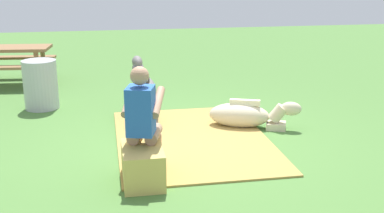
{
  "coord_description": "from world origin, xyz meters",
  "views": [
    {
      "loc": [
        -6.08,
        0.96,
        2.3
      ],
      "look_at": [
        -0.17,
        -0.12,
        0.55
      ],
      "focal_mm": 45.57,
      "sensor_mm": 36.0,
      "label": 1
    }
  ],
  "objects_px": {
    "hay_bale": "(143,165)",
    "pony_standing": "(143,87)",
    "picnic_bench": "(11,56)",
    "person_seated": "(143,117)",
    "pony_lying": "(246,115)",
    "water_barrel": "(41,85)"
  },
  "relations": [
    {
      "from": "person_seated",
      "to": "pony_lying",
      "type": "height_order",
      "value": "person_seated"
    },
    {
      "from": "pony_standing",
      "to": "water_barrel",
      "type": "height_order",
      "value": "pony_standing"
    },
    {
      "from": "pony_standing",
      "to": "hay_bale",
      "type": "bearing_deg",
      "value": 174.62
    },
    {
      "from": "water_barrel",
      "to": "pony_standing",
      "type": "bearing_deg",
      "value": -124.35
    },
    {
      "from": "hay_bale",
      "to": "picnic_bench",
      "type": "relative_size",
      "value": 0.42
    },
    {
      "from": "hay_bale",
      "to": "picnic_bench",
      "type": "height_order",
      "value": "picnic_bench"
    },
    {
      "from": "hay_bale",
      "to": "water_barrel",
      "type": "bearing_deg",
      "value": 23.86
    },
    {
      "from": "hay_bale",
      "to": "picnic_bench",
      "type": "xyz_separation_m",
      "value": [
        5.06,
        2.16,
        0.37
      ]
    },
    {
      "from": "pony_standing",
      "to": "picnic_bench",
      "type": "xyz_separation_m",
      "value": [
        2.98,
        2.36,
        0.02
      ]
    },
    {
      "from": "pony_standing",
      "to": "pony_lying",
      "type": "height_order",
      "value": "pony_standing"
    },
    {
      "from": "hay_bale",
      "to": "pony_standing",
      "type": "xyz_separation_m",
      "value": [
        2.09,
        -0.2,
        0.36
      ]
    },
    {
      "from": "hay_bale",
      "to": "water_barrel",
      "type": "distance_m",
      "value": 3.49
    },
    {
      "from": "picnic_bench",
      "to": "pony_lying",
      "type": "bearing_deg",
      "value": -132.19
    },
    {
      "from": "pony_lying",
      "to": "water_barrel",
      "type": "bearing_deg",
      "value": 62.75
    },
    {
      "from": "hay_bale",
      "to": "person_seated",
      "type": "relative_size",
      "value": 0.53
    },
    {
      "from": "hay_bale",
      "to": "person_seated",
      "type": "bearing_deg",
      "value": -10.66
    },
    {
      "from": "person_seated",
      "to": "water_barrel",
      "type": "bearing_deg",
      "value": 25.39
    },
    {
      "from": "person_seated",
      "to": "pony_standing",
      "type": "bearing_deg",
      "value": -4.95
    },
    {
      "from": "pony_standing",
      "to": "picnic_bench",
      "type": "height_order",
      "value": "pony_standing"
    },
    {
      "from": "hay_bale",
      "to": "pony_standing",
      "type": "distance_m",
      "value": 2.13
    },
    {
      "from": "pony_standing",
      "to": "picnic_bench",
      "type": "bearing_deg",
      "value": 38.43
    },
    {
      "from": "pony_standing",
      "to": "person_seated",
      "type": "bearing_deg",
      "value": 175.05
    }
  ]
}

